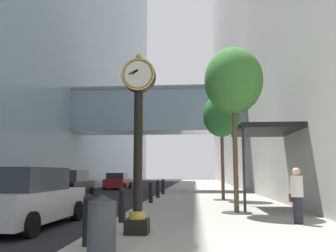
{
  "coord_description": "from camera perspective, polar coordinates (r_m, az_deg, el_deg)",
  "views": [
    {
      "loc": [
        2.56,
        -3.31,
        1.59
      ],
      "look_at": [
        1.0,
        16.96,
        4.3
      ],
      "focal_mm": 37.33,
      "sensor_mm": 36.0,
      "label": 1
    }
  ],
  "objects": [
    {
      "name": "car_black_near",
      "position": [
        22.09,
        -15.62,
        -9.29
      ],
      "size": [
        2.02,
        4.12,
        1.72
      ],
      "color": "black",
      "rests_on": "ground"
    },
    {
      "name": "pedestrian_walking",
      "position": [
        10.87,
        20.33,
        -10.4
      ],
      "size": [
        0.43,
        0.51,
        1.59
      ],
      "color": "#23232D",
      "rests_on": "sidewalk_right"
    },
    {
      "name": "sidewalk_right",
      "position": [
        33.35,
        5.82,
        -10.17
      ],
      "size": [
        6.68,
        80.0,
        0.14
      ],
      "primitive_type": "cube",
      "color": "#9E998E",
      "rests_on": "ground"
    },
    {
      "name": "bollard_fifth",
      "position": [
        20.54,
        -1.65,
        -10.16
      ],
      "size": [
        0.22,
        0.22,
        1.02
      ],
      "color": "black",
      "rests_on": "sidewalk_right"
    },
    {
      "name": "bollard_second",
      "position": [
        10.64,
        -7.47,
        -12.48
      ],
      "size": [
        0.22,
        0.22,
        1.02
      ],
      "color": "black",
      "rests_on": "sidewalk_right"
    },
    {
      "name": "trash_bin",
      "position": [
        6.72,
        -10.76,
        -15.24
      ],
      "size": [
        0.53,
        0.53,
        1.05
      ],
      "color": "#383D42",
      "rests_on": "sidewalk_right"
    },
    {
      "name": "bollard_sixth",
      "position": [
        23.86,
        -0.8,
        -9.8
      ],
      "size": [
        0.22,
        0.22,
        1.02
      ],
      "color": "black",
      "rests_on": "sidewalk_right"
    },
    {
      "name": "street_tree_near",
      "position": [
        13.56,
        10.64,
        7.14
      ],
      "size": [
        2.2,
        2.2,
        6.17
      ],
      "color": "#333335",
      "rests_on": "sidewalk_right"
    },
    {
      "name": "car_silver_mid",
      "position": [
        11.18,
        -21.96,
        -10.91
      ],
      "size": [
        2.15,
        4.65,
        1.73
      ],
      "color": "#B7BABF",
      "rests_on": "ground"
    },
    {
      "name": "street_clock",
      "position": [
        8.63,
        -4.9,
        -1.0
      ],
      "size": [
        0.84,
        0.55,
        4.44
      ],
      "color": "black",
      "rests_on": "sidewalk_right"
    },
    {
      "name": "storefront_awning",
      "position": [
        15.13,
        15.36,
        -0.89
      ],
      "size": [
        2.4,
        3.6,
        3.3
      ],
      "color": "black",
      "rests_on": "sidewalk_right"
    },
    {
      "name": "ground_plane",
      "position": [
        30.46,
        -0.44,
        -10.59
      ],
      "size": [
        110.0,
        110.0,
        0.0
      ],
      "primitive_type": "plane",
      "color": "black",
      "rests_on": "ground"
    },
    {
      "name": "bollard_fourth",
      "position": [
        17.22,
        -2.84,
        -10.64
      ],
      "size": [
        0.22,
        0.22,
        1.02
      ],
      "color": "black",
      "rests_on": "sidewalk_right"
    },
    {
      "name": "bollard_nearest",
      "position": [
        7.41,
        -12.93,
        -14.51
      ],
      "size": [
        0.22,
        0.22,
        1.02
      ],
      "color": "black",
      "rests_on": "sidewalk_right"
    },
    {
      "name": "street_tree_mid_near",
      "position": [
        19.38,
        8.75,
        1.57
      ],
      "size": [
        2.05,
        2.05,
        5.73
      ],
      "color": "#333335",
      "rests_on": "sidewalk_right"
    },
    {
      "name": "car_red_far",
      "position": [
        34.47,
        -8.21,
        -8.9
      ],
      "size": [
        2.15,
        4.67,
        1.56
      ],
      "color": "#AD191E",
      "rests_on": "ground"
    },
    {
      "name": "bollard_third",
      "position": [
        13.92,
        -4.6,
        -11.35
      ],
      "size": [
        0.22,
        0.22,
        1.02
      ],
      "color": "black",
      "rests_on": "sidewalk_right"
    }
  ]
}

